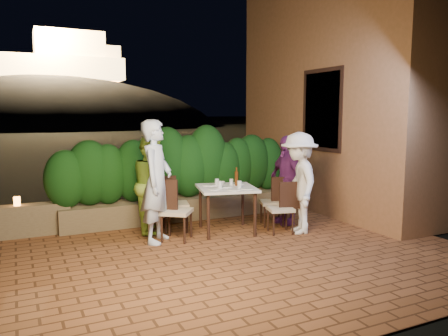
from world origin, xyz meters
TOP-DOWN VIEW (x-y plane):
  - ground at (0.00, 0.00)m, footprint 400.00×400.00m
  - terrace_floor at (0.00, 0.50)m, footprint 7.00×6.00m
  - building_wall at (3.60, 2.00)m, footprint 1.60×5.00m
  - window_pane at (2.82, 1.50)m, footprint 0.08×1.00m
  - window_frame at (2.81, 1.50)m, footprint 0.06×1.15m
  - planter at (0.20, 2.30)m, footprint 4.20×0.55m
  - hedge at (0.20, 2.30)m, footprint 4.00×0.70m
  - hill at (2.00, 60.00)m, footprint 52.00×40.00m
  - fortress at (2.00, 60.00)m, footprint 26.00×8.00m
  - dining_table at (0.62, 1.13)m, footprint 1.09×1.09m
  - plate_nw at (0.34, 1.00)m, footprint 0.19×0.19m
  - plate_sw at (0.42, 1.40)m, footprint 0.24×0.24m
  - plate_ne at (0.83, 0.82)m, footprint 0.20×0.20m
  - plate_se at (0.91, 1.29)m, footprint 0.21×0.21m
  - plate_centre at (0.61, 1.14)m, footprint 0.22×0.22m
  - plate_front at (0.60, 0.82)m, footprint 0.22×0.22m
  - glass_nw at (0.46, 1.05)m, footprint 0.07×0.07m
  - glass_sw at (0.53, 1.30)m, footprint 0.07×0.07m
  - glass_ne at (0.77, 0.96)m, footprint 0.07×0.07m
  - glass_se at (0.77, 1.25)m, footprint 0.06×0.06m
  - beer_bottle at (0.82, 1.17)m, footprint 0.06×0.06m
  - bowl at (0.64, 1.44)m, footprint 0.22×0.22m
  - chair_left_front at (-0.28, 1.05)m, footprint 0.61×0.61m
  - chair_left_back at (-0.12, 1.57)m, footprint 0.52×0.52m
  - chair_right_front at (1.38, 0.69)m, footprint 0.48×0.48m
  - chair_right_back at (1.52, 1.17)m, footprint 0.50×0.50m
  - diner_blue at (-0.57, 1.10)m, footprint 0.75×0.81m
  - diner_green at (-0.47, 1.69)m, footprint 0.74×0.88m
  - diner_white at (1.66, 0.59)m, footprint 0.93×1.21m
  - diner_purple at (1.81, 1.18)m, footprint 0.38×0.92m
  - parapet_lamp at (-2.48, 2.30)m, footprint 0.10×0.10m

SIDE VIEW (x-z plane):
  - hill at x=2.00m, z-range -15.00..7.00m
  - terrace_floor at x=0.00m, z-range -0.15..0.00m
  - ground at x=0.00m, z-range -0.02..-0.02m
  - planter at x=0.20m, z-range 0.00..0.40m
  - dining_table at x=0.62m, z-range 0.00..0.75m
  - chair_right_front at x=1.38m, z-range 0.00..0.84m
  - chair_right_back at x=1.52m, z-range 0.00..0.85m
  - chair_left_back at x=-0.12m, z-range 0.00..0.92m
  - chair_left_front at x=-0.28m, z-range 0.00..0.94m
  - parapet_lamp at x=-2.48m, z-range 0.50..0.64m
  - plate_nw at x=0.34m, z-range 0.75..0.76m
  - plate_ne at x=0.83m, z-range 0.75..0.76m
  - plate_se at x=0.91m, z-range 0.75..0.76m
  - plate_front at x=0.60m, z-range 0.75..0.76m
  - plate_centre at x=0.61m, z-range 0.75..0.76m
  - plate_sw at x=0.42m, z-range 0.75..0.76m
  - bowl at x=0.64m, z-range 0.75..0.79m
  - diner_purple at x=1.81m, z-range 0.00..1.56m
  - diner_green at x=-0.47m, z-range 0.00..1.59m
  - glass_se at x=0.77m, z-range 0.75..0.86m
  - glass_ne at x=0.77m, z-range 0.75..0.87m
  - glass_sw at x=0.53m, z-range 0.75..0.87m
  - glass_nw at x=0.46m, z-range 0.75..0.87m
  - diner_white at x=1.66m, z-range 0.00..1.64m
  - beer_bottle at x=0.82m, z-range 0.75..1.06m
  - diner_blue at x=-0.57m, z-range 0.00..1.85m
  - hedge at x=0.20m, z-range 0.40..1.50m
  - window_pane at x=2.82m, z-range 1.30..2.70m
  - window_frame at x=2.81m, z-range 1.23..2.77m
  - building_wall at x=3.60m, z-range 0.00..5.00m
  - fortress at x=2.00m, z-range 6.50..14.50m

